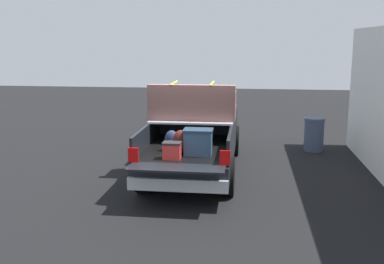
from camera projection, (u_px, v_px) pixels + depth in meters
name	position (u px, v px, depth m)	size (l,w,h in m)	color
ground_plane	(195.00, 171.00, 11.43)	(40.00, 40.00, 0.00)	black
pickup_truck	(197.00, 130.00, 11.59)	(6.05, 2.06, 2.23)	black
trash_can	(314.00, 134.00, 13.40)	(0.60, 0.60, 0.98)	#3F4C66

